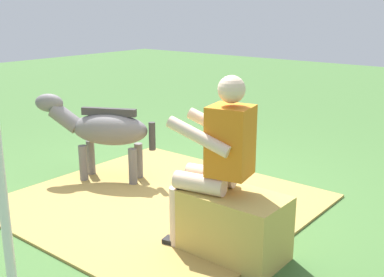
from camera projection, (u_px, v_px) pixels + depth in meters
name	position (u px, v px, depth m)	size (l,w,h in m)	color
ground_plane	(164.00, 193.00, 4.89)	(24.00, 24.00, 0.00)	#426B33
hay_patch	(160.00, 202.00, 4.63)	(2.66, 2.55, 0.02)	#AD8C47
hay_bale	(234.00, 225.00, 3.61)	(0.78, 0.46, 0.50)	tan
person_seated	(216.00, 156.00, 3.55)	(0.70, 0.50, 1.38)	beige
pony_standing	(102.00, 129.00, 5.10)	(1.24, 0.79, 0.94)	slate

